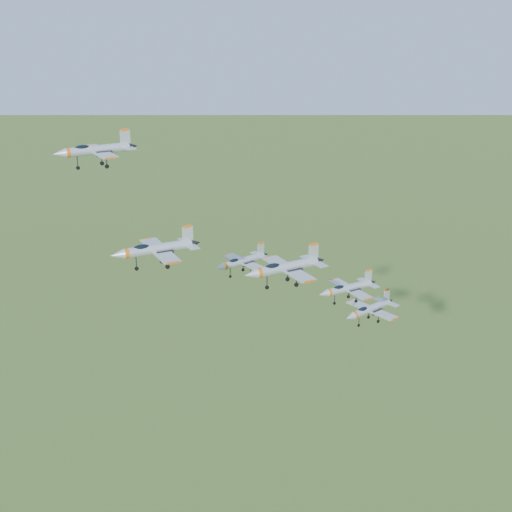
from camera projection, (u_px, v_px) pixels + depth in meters
jet_lead at (95, 150)px, 105.13m from camera, size 12.96×10.72×3.46m
jet_left_high at (155, 249)px, 100.27m from camera, size 13.41×11.17×3.58m
jet_right_high at (285, 267)px, 99.41m from camera, size 13.16×10.89×3.52m
jet_left_low at (242, 261)px, 120.94m from camera, size 11.60×9.65×3.10m
jet_right_low at (347, 288)px, 111.22m from camera, size 11.10×9.17×2.97m
jet_trail at (370, 309)px, 126.64m from camera, size 12.64×10.53×3.38m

